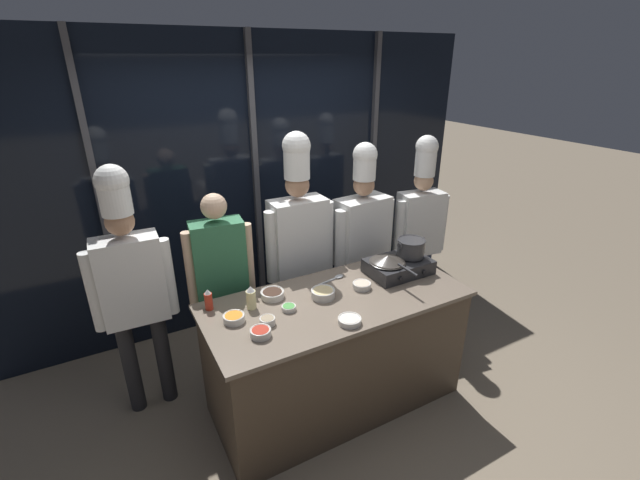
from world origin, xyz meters
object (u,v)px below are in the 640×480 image
object	(u,v)px
frying_pan	(388,259)
serving_spoon_slotted	(336,278)
prep_bowl_soy_glaze	(272,294)
prep_bowl_scallions	(289,307)
squeeze_bottle_oil	(251,298)
prep_bowl_carrots	(234,318)
person_guest	(221,274)
chef_pastry	(420,221)
stock_pot	(411,247)
prep_bowl_chili_flakes	(261,332)
chef_line	(362,234)
prep_bowl_ginger	(323,293)
prep_bowl_chicken	(362,285)
portable_stove	(398,266)
chef_sous	(299,237)
chef_head	(131,279)
squeeze_bottle_chili	(208,300)
prep_bowl_onion	(350,320)
prep_bowl_mushrooms	(267,321)

from	to	relation	value
frying_pan	serving_spoon_slotted	distance (m)	0.42
prep_bowl_soy_glaze	prep_bowl_scallions	bearing A→B (deg)	-81.20
squeeze_bottle_oil	prep_bowl_carrots	size ratio (longest dim) A/B	1.19
person_guest	chef_pastry	bearing A→B (deg)	-173.80
stock_pot	prep_bowl_chili_flakes	size ratio (longest dim) A/B	1.87
prep_bowl_chili_flakes	prep_bowl_carrots	size ratio (longest dim) A/B	0.93
squeeze_bottle_oil	prep_bowl_soy_glaze	xyz separation A→B (m)	(0.18, 0.06, -0.05)
stock_pot	chef_line	xyz separation A→B (m)	(-0.08, 0.56, -0.08)
prep_bowl_ginger	prep_bowl_soy_glaze	bearing A→B (deg)	151.67
squeeze_bottle_oil	chef_line	world-z (taller)	chef_line
stock_pot	prep_bowl_chicken	xyz separation A→B (m)	(-0.50, -0.06, -0.17)
portable_stove	prep_bowl_scallions	size ratio (longest dim) A/B	4.90
prep_bowl_chili_flakes	serving_spoon_slotted	distance (m)	0.87
prep_bowl_carrots	chef_sous	world-z (taller)	chef_sous
frying_pan	chef_line	distance (m)	0.59
chef_sous	person_guest	bearing A→B (deg)	4.62
chef_head	person_guest	distance (m)	0.62
squeeze_bottle_chili	prep_bowl_chicken	distance (m)	1.09
squeeze_bottle_oil	prep_bowl_onion	bearing A→B (deg)	-43.94
portable_stove	chef_head	world-z (taller)	chef_head
prep_bowl_mushrooms	chef_pastry	bearing A→B (deg)	20.49
prep_bowl_chili_flakes	person_guest	distance (m)	0.79
stock_pot	squeeze_bottle_oil	world-z (taller)	stock_pot
serving_spoon_slotted	person_guest	bearing A→B (deg)	153.71
squeeze_bottle_oil	chef_pastry	size ratio (longest dim) A/B	0.09
portable_stove	chef_head	distance (m)	1.95
stock_pot	chef_sous	size ratio (longest dim) A/B	0.12
prep_bowl_onion	chef_pastry	xyz separation A→B (m)	(1.36, 0.92, 0.11)
prep_bowl_soy_glaze	chef_sous	xyz separation A→B (m)	(0.43, 0.45, 0.18)
frying_pan	stock_pot	xyz separation A→B (m)	(0.22, 0.00, 0.05)
squeeze_bottle_chili	chef_pastry	world-z (taller)	chef_pastry
squeeze_bottle_chili	chef_head	world-z (taller)	chef_head
prep_bowl_ginger	chef_pastry	xyz separation A→B (m)	(1.36, 0.56, 0.10)
prep_bowl_chicken	prep_bowl_mushrooms	xyz separation A→B (m)	(-0.78, -0.10, 0.00)
portable_stove	prep_bowl_soy_glaze	size ratio (longest dim) A/B	2.90
prep_bowl_chicken	prep_bowl_scallions	bearing A→B (deg)	-179.08
prep_bowl_scallions	person_guest	distance (m)	0.67
prep_bowl_scallions	chef_head	bearing A→B (deg)	144.66
person_guest	chef_line	xyz separation A→B (m)	(1.29, 0.03, 0.05)
frying_pan	squeeze_bottle_oil	world-z (taller)	frying_pan
frying_pan	chef_pastry	world-z (taller)	chef_pastry
squeeze_bottle_chili	chef_line	world-z (taller)	chef_line
stock_pot	serving_spoon_slotted	distance (m)	0.64
chef_line	prep_bowl_soy_glaze	bearing A→B (deg)	17.05
prep_bowl_chicken	prep_bowl_mushrooms	bearing A→B (deg)	-173.04
squeeze_bottle_oil	serving_spoon_slotted	distance (m)	0.71
prep_bowl_ginger	chef_pastry	size ratio (longest dim) A/B	0.09
prep_bowl_soy_glaze	chef_line	world-z (taller)	chef_line
stock_pot	prep_bowl_mushrooms	size ratio (longest dim) A/B	2.41
prep_bowl_soy_glaze	prep_bowl_mushrooms	world-z (taller)	prep_bowl_soy_glaze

